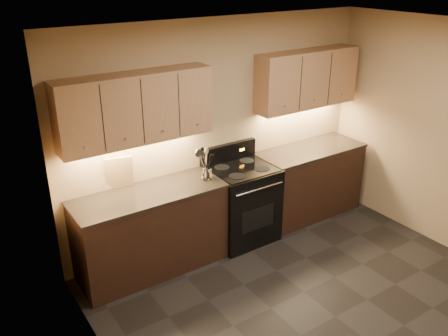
# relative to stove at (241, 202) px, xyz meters

# --- Properties ---
(floor) EXTENTS (4.00, 4.00, 0.00)m
(floor) POSITION_rel_stove_xyz_m (-0.08, -1.68, -0.48)
(floor) COLOR black
(floor) RESTS_ON ground
(ceiling) EXTENTS (4.00, 4.00, 0.00)m
(ceiling) POSITION_rel_stove_xyz_m (-0.08, -1.68, 2.12)
(ceiling) COLOR silver
(ceiling) RESTS_ON wall_back
(wall_back) EXTENTS (4.00, 0.04, 2.60)m
(wall_back) POSITION_rel_stove_xyz_m (-0.08, 0.32, 0.82)
(wall_back) COLOR tan
(wall_back) RESTS_ON ground
(wall_left) EXTENTS (0.04, 4.00, 2.60)m
(wall_left) POSITION_rel_stove_xyz_m (-2.08, -1.68, 0.82)
(wall_left) COLOR tan
(wall_left) RESTS_ON ground
(counter_left) EXTENTS (1.62, 0.62, 0.93)m
(counter_left) POSITION_rel_stove_xyz_m (-1.18, 0.02, -0.01)
(counter_left) COLOR black
(counter_left) RESTS_ON ground
(counter_right) EXTENTS (1.46, 0.62, 0.93)m
(counter_right) POSITION_rel_stove_xyz_m (1.10, 0.02, -0.01)
(counter_right) COLOR black
(counter_right) RESTS_ON ground
(stove) EXTENTS (0.76, 0.68, 1.14)m
(stove) POSITION_rel_stove_xyz_m (0.00, 0.00, 0.00)
(stove) COLOR black
(stove) RESTS_ON ground
(upper_cab_left) EXTENTS (1.60, 0.30, 0.70)m
(upper_cab_left) POSITION_rel_stove_xyz_m (-1.18, 0.17, 1.32)
(upper_cab_left) COLOR tan
(upper_cab_left) RESTS_ON wall_back
(upper_cab_right) EXTENTS (1.44, 0.30, 0.70)m
(upper_cab_right) POSITION_rel_stove_xyz_m (1.10, 0.17, 1.32)
(upper_cab_right) COLOR tan
(upper_cab_right) RESTS_ON wall_back
(outlet_plate) EXTENTS (0.08, 0.01, 0.12)m
(outlet_plate) POSITION_rel_stove_xyz_m (-1.38, 0.31, 0.64)
(outlet_plate) COLOR #B2B5BA
(outlet_plate) RESTS_ON wall_back
(utensil_crock) EXTENTS (0.12, 0.12, 0.14)m
(utensil_crock) POSITION_rel_stove_xyz_m (-0.50, -0.03, 0.51)
(utensil_crock) COLOR white
(utensil_crock) RESTS_ON counter_left
(cutting_board) EXTENTS (0.29, 0.13, 0.36)m
(cutting_board) POSITION_rel_stove_xyz_m (-1.37, 0.28, 0.63)
(cutting_board) COLOR tan
(cutting_board) RESTS_ON counter_left
(wooden_spoon) EXTENTS (0.12, 0.13, 0.34)m
(wooden_spoon) POSITION_rel_stove_xyz_m (-0.52, -0.05, 0.63)
(wooden_spoon) COLOR tan
(wooden_spoon) RESTS_ON utensil_crock
(black_spoon) EXTENTS (0.08, 0.17, 0.32)m
(black_spoon) POSITION_rel_stove_xyz_m (-0.49, -0.01, 0.63)
(black_spoon) COLOR black
(black_spoon) RESTS_ON utensil_crock
(black_turner) EXTENTS (0.16, 0.15, 0.39)m
(black_turner) POSITION_rel_stove_xyz_m (-0.49, -0.06, 0.65)
(black_turner) COLOR black
(black_turner) RESTS_ON utensil_crock
(steel_spatula) EXTENTS (0.18, 0.12, 0.35)m
(steel_spatula) POSITION_rel_stove_xyz_m (-0.47, -0.03, 0.63)
(steel_spatula) COLOR silver
(steel_spatula) RESTS_ON utensil_crock
(steel_skimmer) EXTENTS (0.23, 0.11, 0.38)m
(steel_skimmer) POSITION_rel_stove_xyz_m (-0.48, -0.04, 0.65)
(steel_skimmer) COLOR silver
(steel_skimmer) RESTS_ON utensil_crock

